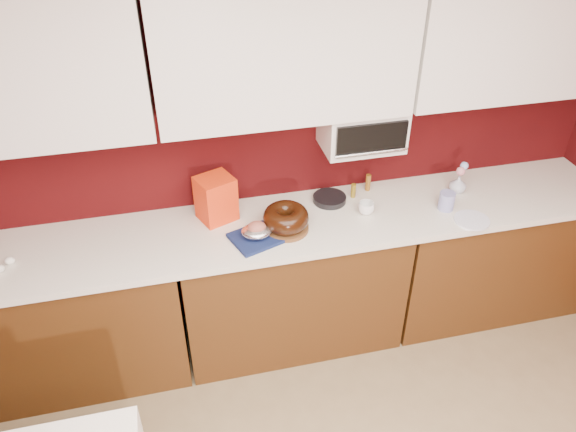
% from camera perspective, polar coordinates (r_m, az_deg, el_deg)
% --- Properties ---
extents(wall_back, '(4.00, 0.02, 2.50)m').
position_cam_1_polar(wall_back, '(3.28, -0.98, 7.40)').
color(wall_back, '#3D0809').
rests_on(wall_back, floor).
extents(base_cabinet_left, '(1.31, 0.58, 0.86)m').
position_cam_1_polar(base_cabinet_left, '(3.53, -21.63, -9.78)').
color(base_cabinet_left, '#4B2A0F').
rests_on(base_cabinet_left, floor).
extents(base_cabinet_center, '(1.31, 0.58, 0.86)m').
position_cam_1_polar(base_cabinet_center, '(3.51, 0.27, -6.89)').
color(base_cabinet_center, '#4B2A0F').
rests_on(base_cabinet_center, floor).
extents(base_cabinet_right, '(1.31, 0.58, 0.86)m').
position_cam_1_polar(base_cabinet_right, '(3.97, 19.37, -3.52)').
color(base_cabinet_right, '#4B2A0F').
rests_on(base_cabinet_right, floor).
extents(countertop, '(4.00, 0.62, 0.04)m').
position_cam_1_polar(countertop, '(3.22, 0.29, -0.94)').
color(countertop, silver).
rests_on(countertop, base_cabinet_center).
extents(upper_cabinet_center, '(1.31, 0.33, 0.70)m').
position_cam_1_polar(upper_cabinet_center, '(2.90, -0.36, 16.46)').
color(upper_cabinet_center, white).
rests_on(upper_cabinet_center, wall_back).
extents(upper_cabinet_right, '(1.31, 0.33, 0.70)m').
position_cam_1_polar(upper_cabinet_right, '(3.44, 22.88, 16.88)').
color(upper_cabinet_right, white).
rests_on(upper_cabinet_right, wall_back).
extents(toaster_oven, '(0.45, 0.30, 0.25)m').
position_cam_1_polar(toaster_oven, '(3.22, 7.51, 9.00)').
color(toaster_oven, white).
rests_on(toaster_oven, upper_cabinet_center).
extents(toaster_oven_door, '(0.40, 0.02, 0.18)m').
position_cam_1_polar(toaster_oven_door, '(3.09, 8.51, 7.71)').
color(toaster_oven_door, black).
rests_on(toaster_oven_door, toaster_oven).
extents(toaster_oven_handle, '(0.42, 0.02, 0.02)m').
position_cam_1_polar(toaster_oven_handle, '(3.11, 8.48, 6.36)').
color(toaster_oven_handle, silver).
rests_on(toaster_oven_handle, toaster_oven).
extents(cake_base, '(0.29, 0.29, 0.02)m').
position_cam_1_polar(cake_base, '(3.15, -0.21, -1.18)').
color(cake_base, brown).
rests_on(cake_base, countertop).
extents(bundt_cake, '(0.29, 0.29, 0.10)m').
position_cam_1_polar(bundt_cake, '(3.11, -0.22, -0.17)').
color(bundt_cake, black).
rests_on(bundt_cake, cake_base).
extents(navy_towel, '(0.33, 0.30, 0.02)m').
position_cam_1_polar(navy_towel, '(3.08, -3.16, -2.21)').
color(navy_towel, '#14204D').
rests_on(navy_towel, countertop).
extents(foil_ham_nest, '(0.20, 0.19, 0.06)m').
position_cam_1_polar(foil_ham_nest, '(3.06, -3.19, -1.54)').
color(foil_ham_nest, silver).
rests_on(foil_ham_nest, navy_towel).
extents(roasted_ham, '(0.11, 0.10, 0.07)m').
position_cam_1_polar(roasted_ham, '(3.04, -3.20, -1.16)').
color(roasted_ham, '#AB5D4E').
rests_on(roasted_ham, foil_ham_nest).
extents(pandoro_box, '(0.25, 0.24, 0.27)m').
position_cam_1_polar(pandoro_box, '(3.20, -7.34, 1.78)').
color(pandoro_box, red).
rests_on(pandoro_box, countertop).
extents(dark_pan, '(0.24, 0.24, 0.04)m').
position_cam_1_polar(dark_pan, '(3.39, 4.24, 1.76)').
color(dark_pan, black).
rests_on(dark_pan, countertop).
extents(coffee_mug, '(0.11, 0.11, 0.09)m').
position_cam_1_polar(coffee_mug, '(3.29, 7.97, 0.92)').
color(coffee_mug, white).
rests_on(coffee_mug, countertop).
extents(blue_jar, '(0.11, 0.11, 0.11)m').
position_cam_1_polar(blue_jar, '(3.43, 15.82, 1.49)').
color(blue_jar, navy).
rests_on(blue_jar, countertop).
extents(flower_vase, '(0.09, 0.09, 0.12)m').
position_cam_1_polar(flower_vase, '(3.60, 16.91, 3.20)').
color(flower_vase, '#B3B9CB').
rests_on(flower_vase, countertop).
extents(flower_pink, '(0.05, 0.05, 0.05)m').
position_cam_1_polar(flower_pink, '(3.56, 17.14, 4.38)').
color(flower_pink, '#D97D89').
rests_on(flower_pink, flower_vase).
extents(flower_blue, '(0.05, 0.05, 0.05)m').
position_cam_1_polar(flower_blue, '(3.58, 17.48, 4.89)').
color(flower_blue, '#96B2F1').
rests_on(flower_blue, flower_vase).
extents(china_plate, '(0.23, 0.23, 0.01)m').
position_cam_1_polar(china_plate, '(3.39, 18.18, -0.40)').
color(china_plate, white).
rests_on(china_plate, countertop).
extents(amber_bottle, '(0.04, 0.04, 0.09)m').
position_cam_1_polar(amber_bottle, '(3.43, 6.65, 2.57)').
color(amber_bottle, '#7C6316').
rests_on(amber_bottle, countertop).
extents(egg_right, '(0.06, 0.06, 0.04)m').
position_cam_1_polar(egg_right, '(3.25, -26.44, -4.08)').
color(egg_right, white).
rests_on(egg_right, countertop).
extents(amber_bottle_tall, '(0.04, 0.04, 0.11)m').
position_cam_1_polar(amber_bottle_tall, '(3.51, 8.13, 3.39)').
color(amber_bottle_tall, brown).
rests_on(amber_bottle_tall, countertop).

